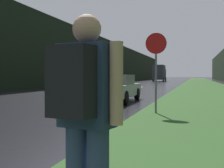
{
  "coord_description": "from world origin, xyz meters",
  "views": [
    {
      "loc": [
        5.82,
        -0.42,
        1.28
      ],
      "look_at": [
        2.02,
        13.82,
        0.89
      ],
      "focal_mm": 50.0,
      "sensor_mm": 36.0,
      "label": 1
    }
  ],
  "objects_px": {
    "delivery_truck": "(159,73)",
    "hitchhiker_with_backpack": "(84,112)",
    "stop_sign": "(156,63)",
    "car_passing_near": "(114,88)"
  },
  "relations": [
    {
      "from": "stop_sign",
      "to": "delivery_truck",
      "type": "relative_size",
      "value": 0.33
    },
    {
      "from": "hitchhiker_with_backpack",
      "to": "delivery_truck",
      "type": "bearing_deg",
      "value": 109.43
    },
    {
      "from": "hitchhiker_with_backpack",
      "to": "car_passing_near",
      "type": "relative_size",
      "value": 0.37
    },
    {
      "from": "stop_sign",
      "to": "delivery_truck",
      "type": "xyz_separation_m",
      "value": [
        -6.51,
        60.39,
        0.22
      ]
    },
    {
      "from": "hitchhiker_with_backpack",
      "to": "car_passing_near",
      "type": "height_order",
      "value": "hitchhiker_with_backpack"
    },
    {
      "from": "car_passing_near",
      "to": "delivery_truck",
      "type": "xyz_separation_m",
      "value": [
        -3.92,
        56.03,
        1.24
      ]
    },
    {
      "from": "stop_sign",
      "to": "hitchhiker_with_backpack",
      "type": "bearing_deg",
      "value": -86.78
    },
    {
      "from": "stop_sign",
      "to": "hitchhiker_with_backpack",
      "type": "relative_size",
      "value": 1.56
    },
    {
      "from": "stop_sign",
      "to": "hitchhiker_with_backpack",
      "type": "height_order",
      "value": "stop_sign"
    },
    {
      "from": "delivery_truck",
      "to": "hitchhiker_with_backpack",
      "type": "bearing_deg",
      "value": -84.2
    }
  ]
}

